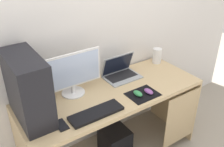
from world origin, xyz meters
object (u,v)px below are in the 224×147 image
at_px(monitor, 72,74).
at_px(mouse_left, 138,93).
at_px(laptop, 121,73).
at_px(mouse_right, 149,91).
at_px(speaker, 157,56).
at_px(pc_tower, 28,89).
at_px(cell_phone, 61,125).
at_px(subwoofer, 115,141).
at_px(keyboard, 96,113).

distance_m(monitor, mouse_left, 0.57).
bearing_deg(laptop, monitor, -178.09).
bearing_deg(mouse_right, mouse_left, 165.26).
distance_m(laptop, speaker, 0.49).
bearing_deg(laptop, pc_tower, -172.07).
height_order(laptop, mouse_right, laptop).
bearing_deg(cell_phone, subwoofer, 17.32).
distance_m(monitor, mouse_right, 0.66).
relative_size(pc_tower, mouse_left, 5.12).
xyz_separation_m(speaker, keyboard, (-0.98, -0.40, -0.07)).
height_order(monitor, speaker, monitor).
height_order(keyboard, mouse_left, mouse_left).
height_order(mouse_left, subwoofer, mouse_left).
relative_size(pc_tower, keyboard, 1.17).
bearing_deg(subwoofer, pc_tower, 177.82).
distance_m(monitor, subwoofer, 0.88).
bearing_deg(mouse_left, mouse_right, -14.74).
distance_m(laptop, subwoofer, 0.69).
height_order(pc_tower, speaker, pc_tower).
xyz_separation_m(pc_tower, cell_phone, (0.13, -0.21, -0.24)).
xyz_separation_m(speaker, mouse_left, (-0.56, -0.38, -0.06)).
distance_m(laptop, mouse_left, 0.35).
relative_size(monitor, cell_phone, 3.99).
height_order(mouse_right, subwoofer, mouse_right).
bearing_deg(monitor, mouse_left, -37.43).
bearing_deg(pc_tower, mouse_right, -15.06).
distance_m(pc_tower, mouse_left, 0.88).
xyz_separation_m(pc_tower, keyboard, (0.40, -0.24, -0.23)).
distance_m(cell_phone, subwoofer, 0.87).
xyz_separation_m(mouse_right, cell_phone, (-0.78, 0.03, -0.02)).
bearing_deg(pc_tower, laptop, 7.93).
height_order(keyboard, mouse_right, mouse_right).
height_order(mouse_right, cell_phone, mouse_right).
xyz_separation_m(laptop, mouse_right, (0.02, -0.37, -0.02)).
bearing_deg(cell_phone, keyboard, -6.06).
distance_m(monitor, speaker, 1.00).
relative_size(speaker, cell_phone, 1.20).
xyz_separation_m(monitor, mouse_right, (0.53, -0.35, -0.17)).
distance_m(keyboard, subwoofer, 0.73).
xyz_separation_m(cell_phone, subwoofer, (0.59, 0.19, -0.61)).
distance_m(mouse_right, cell_phone, 0.78).
bearing_deg(keyboard, subwoofer, 33.49).
bearing_deg(mouse_right, pc_tower, 164.94).
height_order(monitor, mouse_right, monitor).
distance_m(pc_tower, cell_phone, 0.35).
bearing_deg(monitor, laptop, 1.91).
bearing_deg(pc_tower, monitor, 15.36).
bearing_deg(mouse_right, laptop, 93.67).
bearing_deg(cell_phone, laptop, 23.95).
relative_size(keyboard, subwoofer, 1.64).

